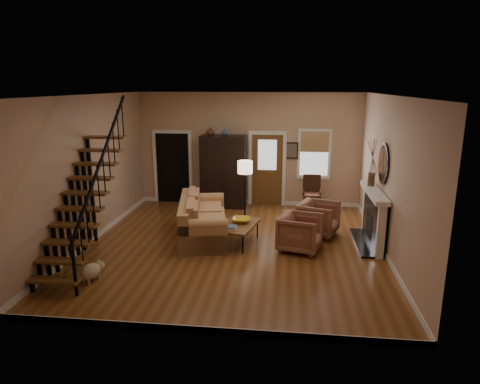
# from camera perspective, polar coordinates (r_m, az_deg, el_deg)

# --- Properties ---
(room) EXTENTS (7.00, 7.33, 3.30)m
(room) POSITION_cam_1_polar(r_m,az_deg,el_deg) (10.97, -1.86, 3.61)
(room) COLOR brown
(room) RESTS_ON ground
(staircase) EXTENTS (0.94, 2.80, 3.20)m
(staircase) POSITION_cam_1_polar(r_m,az_deg,el_deg) (8.78, -20.37, 0.67)
(staircase) COLOR brown
(staircase) RESTS_ON ground
(fireplace) EXTENTS (0.33, 1.95, 2.30)m
(fireplace) POSITION_cam_1_polar(r_m,az_deg,el_deg) (10.00, 17.60, -2.64)
(fireplace) COLOR black
(fireplace) RESTS_ON ground
(armoire) EXTENTS (1.30, 0.60, 2.10)m
(armoire) POSITION_cam_1_polar(r_m,az_deg,el_deg) (12.44, -2.21, 2.75)
(armoire) COLOR black
(armoire) RESTS_ON ground
(vase_a) EXTENTS (0.24, 0.24, 0.25)m
(vase_a) POSITION_cam_1_polar(r_m,az_deg,el_deg) (12.22, -3.98, 8.09)
(vase_a) COLOR #4C2619
(vase_a) RESTS_ON armoire
(vase_b) EXTENTS (0.20, 0.20, 0.21)m
(vase_b) POSITION_cam_1_polar(r_m,az_deg,el_deg) (12.16, -2.10, 7.99)
(vase_b) COLOR #334C60
(vase_b) RESTS_ON armoire
(sofa) EXTENTS (1.49, 2.59, 0.91)m
(sofa) POSITION_cam_1_polar(r_m,az_deg,el_deg) (10.08, -4.94, -3.56)
(sofa) COLOR tan
(sofa) RESTS_ON ground
(coffee_table) EXTENTS (0.96, 1.35, 0.47)m
(coffee_table) POSITION_cam_1_polar(r_m,az_deg,el_deg) (9.68, -0.21, -5.63)
(coffee_table) COLOR brown
(coffee_table) RESTS_ON ground
(bowl) EXTENTS (0.42, 0.42, 0.10)m
(bowl) POSITION_cam_1_polar(r_m,az_deg,el_deg) (9.73, 0.19, -3.77)
(bowl) COLOR gold
(bowl) RESTS_ON coffee_table
(books) EXTENTS (0.22, 0.30, 0.06)m
(books) POSITION_cam_1_polar(r_m,az_deg,el_deg) (9.33, -1.16, -4.71)
(books) COLOR beige
(books) RESTS_ON coffee_table
(armchair_left) EXTENTS (1.07, 1.05, 0.80)m
(armchair_left) POSITION_cam_1_polar(r_m,az_deg,el_deg) (9.36, 8.03, -5.40)
(armchair_left) COLOR brown
(armchair_left) RESTS_ON ground
(armchair_right) EXTENTS (1.13, 1.11, 0.81)m
(armchair_right) POSITION_cam_1_polar(r_m,az_deg,el_deg) (10.37, 10.41, -3.52)
(armchair_right) COLOR brown
(armchair_right) RESTS_ON ground
(floor_lamp) EXTENTS (0.49, 0.49, 1.65)m
(floor_lamp) POSITION_cam_1_polar(r_m,az_deg,el_deg) (10.89, 0.66, -0.12)
(floor_lamp) COLOR black
(floor_lamp) RESTS_ON ground
(side_chair) EXTENTS (0.54, 0.54, 1.02)m
(side_chair) POSITION_cam_1_polar(r_m,az_deg,el_deg) (12.25, 9.54, -0.22)
(side_chair) COLOR #321C0F
(side_chair) RESTS_ON ground
(dog) EXTENTS (0.45, 0.55, 0.35)m
(dog) POSITION_cam_1_polar(r_m,az_deg,el_deg) (8.41, -19.30, -10.10)
(dog) COLOR #CCBA8B
(dog) RESTS_ON ground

